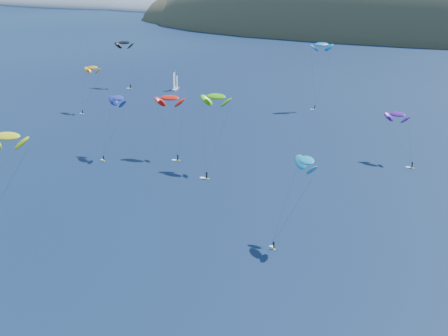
% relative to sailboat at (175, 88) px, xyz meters
% --- Properties ---
extents(headland, '(460.00, 250.00, 60.00)m').
position_rel_sailboat_xyz_m(headland, '(-372.60, 545.33, -4.22)').
color(headland, slate).
rests_on(headland, ground).
extents(sailboat, '(7.88, 6.78, 9.51)m').
position_rel_sailboat_xyz_m(sailboat, '(0.00, 0.00, 0.00)').
color(sailboat, silver).
rests_on(sailboat, ground).
extents(kitesurfer_1, '(8.00, 9.46, 19.53)m').
position_rel_sailboat_xyz_m(kitesurfer_1, '(-8.96, -51.89, 16.52)').
color(kitesurfer_1, '#C6CE16').
rests_on(kitesurfer_1, ground).
extents(kitesurfer_2, '(9.90, 13.72, 25.19)m').
position_rel_sailboat_xyz_m(kitesurfer_2, '(47.68, -161.85, 21.74)').
color(kitesurfer_2, '#C6CE16').
rests_on(kitesurfer_2, ground).
extents(kitesurfer_3, '(9.53, 13.83, 23.38)m').
position_rel_sailboat_xyz_m(kitesurfer_3, '(66.49, -99.20, 19.91)').
color(kitesurfer_3, '#C6CE16').
rests_on(kitesurfer_3, ground).
extents(kitesurfer_4, '(9.76, 8.99, 28.54)m').
position_rel_sailboat_xyz_m(kitesurfer_4, '(72.59, -10.71, 25.10)').
color(kitesurfer_4, '#C6CE16').
rests_on(kitesurfer_4, ground).
extents(kitesurfer_5, '(8.95, 11.61, 20.16)m').
position_rel_sailboat_xyz_m(kitesurfer_5, '(104.67, -138.19, 17.00)').
color(kitesurfer_5, '#C6CE16').
rests_on(kitesurfer_5, ground).
extents(kitesurfer_6, '(11.23, 9.47, 16.21)m').
position_rel_sailboat_xyz_m(kitesurfer_6, '(112.78, -71.18, 13.15)').
color(kitesurfer_6, '#C6CE16').
rests_on(kitesurfer_6, ground).
extents(kitesurfer_9, '(10.25, 7.69, 20.44)m').
position_rel_sailboat_xyz_m(kitesurfer_9, '(48.63, -93.81, 17.05)').
color(kitesurfer_9, '#C6CE16').
rests_on(kitesurfer_9, ground).
extents(kitesurfer_10, '(9.50, 12.47, 20.14)m').
position_rel_sailboat_xyz_m(kitesurfer_10, '(33.88, -99.68, 16.84)').
color(kitesurfer_10, '#C6CE16').
rests_on(kitesurfer_10, ground).
extents(kitesurfer_12, '(11.26, 7.66, 23.54)m').
position_rel_sailboat_xyz_m(kitesurfer_12, '(-26.64, -0.63, 19.99)').
color(kitesurfer_12, '#C6CE16').
rests_on(kitesurfer_12, ground).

